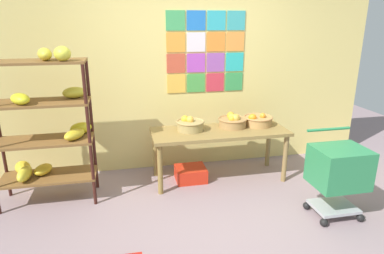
# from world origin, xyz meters

# --- Properties ---
(ground) EXTENTS (9.26, 9.26, 0.00)m
(ground) POSITION_xyz_m (0.00, 0.00, 0.00)
(ground) COLOR gray
(back_wall_with_art) EXTENTS (5.14, 0.07, 2.93)m
(back_wall_with_art) POSITION_xyz_m (0.00, 1.66, 1.47)
(back_wall_with_art) COLOR #E3CC72
(back_wall_with_art) RESTS_ON ground
(banana_shelf_unit) EXTENTS (1.02, 0.53, 1.70)m
(banana_shelf_unit) POSITION_xyz_m (-1.64, 0.97, 0.90)
(banana_shelf_unit) COLOR #3A1913
(banana_shelf_unit) RESTS_ON ground
(display_table) EXTENTS (1.67, 0.62, 0.65)m
(display_table) POSITION_xyz_m (0.32, 1.10, 0.57)
(display_table) COLOR olive
(display_table) RESTS_ON ground
(fruit_basket_back_right) EXTENTS (0.34, 0.34, 0.18)m
(fruit_basket_back_right) POSITION_xyz_m (-0.03, 1.17, 0.72)
(fruit_basket_back_right) COLOR #A48C52
(fruit_basket_back_right) RESTS_ON display_table
(fruit_basket_right) EXTENTS (0.36, 0.36, 0.17)m
(fruit_basket_right) POSITION_xyz_m (0.52, 1.20, 0.72)
(fruit_basket_right) COLOR #A37B47
(fruit_basket_right) RESTS_ON display_table
(fruit_basket_back_left) EXTENTS (0.37, 0.37, 0.17)m
(fruit_basket_back_left) POSITION_xyz_m (0.86, 1.20, 0.72)
(fruit_basket_back_left) COLOR #B5874B
(fruit_basket_back_left) RESTS_ON display_table
(produce_crate_under_table) EXTENTS (0.37, 0.33, 0.17)m
(produce_crate_under_table) POSITION_xyz_m (-0.04, 1.12, 0.09)
(produce_crate_under_table) COLOR red
(produce_crate_under_table) RESTS_ON ground
(shopping_cart) EXTENTS (0.51, 0.47, 0.88)m
(shopping_cart) POSITION_xyz_m (1.24, 0.02, 0.51)
(shopping_cart) COLOR black
(shopping_cart) RESTS_ON ground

